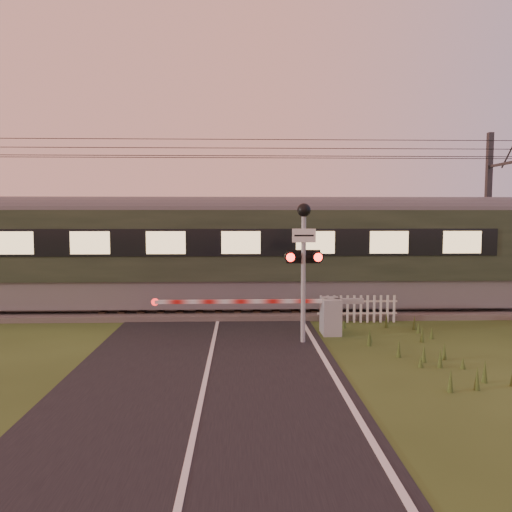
{
  "coord_description": "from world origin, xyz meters",
  "views": [
    {
      "loc": [
        0.75,
        -11.17,
        3.47
      ],
      "look_at": [
        1.2,
        3.2,
        2.28
      ],
      "focal_mm": 35.0,
      "sensor_mm": 36.0,
      "label": 1
    }
  ],
  "objects_px": {
    "picket_fence": "(358,309)",
    "catenary_mast": "(488,214)",
    "crossing_signal": "(304,247)",
    "boom_gate": "(322,314)"
  },
  "relations": [
    {
      "from": "boom_gate",
      "to": "catenary_mast",
      "type": "distance_m",
      "value": 9.95
    },
    {
      "from": "picket_fence",
      "to": "catenary_mast",
      "type": "height_order",
      "value": "catenary_mast"
    },
    {
      "from": "crossing_signal",
      "to": "catenary_mast",
      "type": "bearing_deg",
      "value": 38.4
    },
    {
      "from": "boom_gate",
      "to": "catenary_mast",
      "type": "relative_size",
      "value": 0.91
    },
    {
      "from": "crossing_signal",
      "to": "picket_fence",
      "type": "bearing_deg",
      "value": 50.05
    },
    {
      "from": "boom_gate",
      "to": "crossing_signal",
      "type": "height_order",
      "value": "crossing_signal"
    },
    {
      "from": "picket_fence",
      "to": "catenary_mast",
      "type": "distance_m",
      "value": 8.09
    },
    {
      "from": "boom_gate",
      "to": "crossing_signal",
      "type": "xyz_separation_m",
      "value": [
        -0.66,
        -0.98,
        2.01
      ]
    },
    {
      "from": "picket_fence",
      "to": "catenary_mast",
      "type": "relative_size",
      "value": 0.38
    },
    {
      "from": "picket_fence",
      "to": "crossing_signal",
      "type": "bearing_deg",
      "value": -129.95
    }
  ]
}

